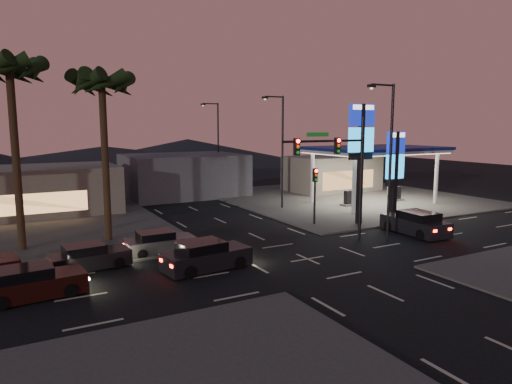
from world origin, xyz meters
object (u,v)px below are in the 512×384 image
pylon_sign_tall (361,140)px  suv_station (416,223)px  car_lane_b_mid (89,257)px  car_lane_b_front (159,243)px  pylon_sign_short (395,163)px  car_lane_a_front (206,256)px  car_lane_a_mid (32,283)px  traffic_signal_mast (340,161)px  gas_station (375,151)px

pylon_sign_tall → suv_station: bearing=-70.0°
pylon_sign_tall → car_lane_b_mid: pylon_sign_tall is taller
car_lane_b_front → suv_station: suv_station is taller
pylon_sign_short → car_lane_b_mid: size_ratio=1.67×
pylon_sign_short → car_lane_a_front: 17.54m
car_lane_a_front → pylon_sign_tall: bearing=17.4°
car_lane_a_front → car_lane_a_mid: 8.14m
car_lane_a_front → car_lane_a_mid: (-8.14, -0.13, -0.04)m
traffic_signal_mast → car_lane_a_front: size_ratio=1.66×
car_lane_b_front → traffic_signal_mast: bearing=-16.3°
car_lane_a_mid → car_lane_b_front: 8.10m
car_lane_a_mid → car_lane_b_mid: bearing=47.9°
pylon_sign_short → car_lane_a_front: (-16.73, -3.47, -3.95)m
pylon_sign_tall → car_lane_a_mid: (-22.37, -4.60, -5.73)m
car_lane_b_front → car_lane_b_mid: car_lane_b_front is taller
suv_station → pylon_sign_short: bearing=72.1°
pylon_sign_short → suv_station: (-1.00, -3.12, -3.91)m
car_lane_b_front → gas_station: bearing=16.6°
gas_station → car_lane_b_mid: 28.56m
pylon_sign_short → suv_station: 5.10m
traffic_signal_mast → gas_station: bearing=39.3°
car_lane_a_front → suv_station: suv_station is taller
traffic_signal_mast → suv_station: bearing=-5.5°
car_lane_a_mid → car_lane_b_mid: (2.82, 3.12, -0.04)m
traffic_signal_mast → pylon_sign_tall: bearing=36.5°
car_lane_a_front → suv_station: (15.73, 0.36, 0.05)m
pylon_sign_short → car_lane_b_mid: bearing=-178.7°
car_lane_b_mid → suv_station: 21.21m
gas_station → pylon_sign_short: size_ratio=1.74×
traffic_signal_mast → car_lane_b_mid: 15.64m
car_lane_a_front → pylon_sign_short: bearing=11.7°
gas_station → pylon_sign_tall: bearing=-139.1°
traffic_signal_mast → car_lane_a_mid: bearing=-176.5°
car_lane_b_mid → pylon_sign_tall: bearing=4.3°
car_lane_b_front → car_lane_a_mid: bearing=-148.5°
car_lane_a_front → traffic_signal_mast: bearing=5.8°
pylon_sign_short → car_lane_a_mid: bearing=-171.8°
car_lane_a_mid → suv_station: bearing=1.2°
gas_station → traffic_signal_mast: (-12.24, -10.01, 0.15)m
gas_station → car_lane_a_mid: bearing=-159.6°
pylon_sign_tall → pylon_sign_short: bearing=-21.8°
car_lane_a_front → car_lane_b_mid: size_ratio=1.15×
pylon_sign_tall → car_lane_b_mid: size_ratio=2.15×
pylon_sign_short → suv_station: size_ratio=1.41×
pylon_sign_tall → car_lane_a_mid: size_ratio=2.01×
traffic_signal_mast → car_lane_a_mid: 18.24m
pylon_sign_short → car_lane_a_mid: 25.45m
pylon_sign_tall → car_lane_a_mid: bearing=-168.4°
gas_station → car_lane_b_front: size_ratio=2.96×
pylon_sign_tall → car_lane_b_front: 16.51m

